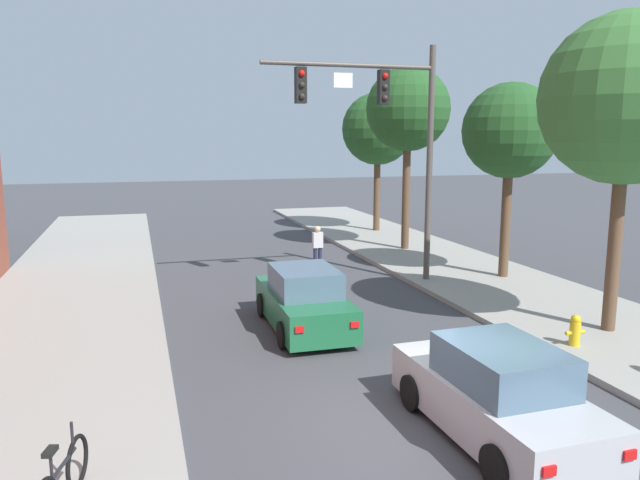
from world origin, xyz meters
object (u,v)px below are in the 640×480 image
car_following_silver (497,395)px  street_tree_farthest (378,129)px  street_tree_second (510,132)px  street_tree_third (408,110)px  fire_hydrant (575,330)px  street_tree_nearest (627,100)px  car_lead_green (304,301)px  traffic_signal_mast (386,121)px  pedestrian_crossing_road (318,246)px

car_following_silver → street_tree_farthest: size_ratio=0.63×
street_tree_second → street_tree_third: (-1.01, 5.72, 0.92)m
car_following_silver → fire_hydrant: 4.96m
street_tree_nearest → car_following_silver: bearing=-146.3°
car_lead_green → fire_hydrant: car_lead_green is taller
traffic_signal_mast → street_tree_nearest: 7.05m
street_tree_third → street_tree_farthest: (0.76, 5.09, -0.73)m
car_lead_green → car_following_silver: (1.47, -6.37, 0.00)m
traffic_signal_mast → car_following_silver: (-2.17, -9.87, -4.57)m
car_following_silver → street_tree_nearest: size_ratio=0.57×
street_tree_third → street_tree_farthest: street_tree_third is taller
street_tree_nearest → street_tree_second: 5.91m
street_tree_third → street_tree_nearest: bearing=-89.2°
street_tree_second → street_tree_farthest: 10.81m
traffic_signal_mast → street_tree_farthest: traffic_signal_mast is taller
street_tree_nearest → street_tree_third: size_ratio=1.00×
car_lead_green → fire_hydrant: size_ratio=5.92×
car_following_silver → street_tree_nearest: 8.29m
fire_hydrant → street_tree_farthest: street_tree_farthest is taller
pedestrian_crossing_road → street_tree_farthest: 10.14m
street_tree_second → street_tree_third: street_tree_third is taller
fire_hydrant → street_tree_nearest: street_tree_nearest is taller
pedestrian_crossing_road → street_tree_third: (4.57, 2.41, 4.99)m
car_following_silver → fire_hydrant: (3.96, 2.98, -0.22)m
car_following_silver → street_tree_second: 12.22m
pedestrian_crossing_road → street_tree_nearest: (4.72, -9.11, 4.75)m
pedestrian_crossing_road → traffic_signal_mast: bearing=-65.1°
car_lead_green → street_tree_nearest: bearing=-20.9°
traffic_signal_mast → car_lead_green: bearing=-136.1°
street_tree_third → street_tree_second: bearing=-79.9°
fire_hydrant → car_following_silver: bearing=-143.1°
traffic_signal_mast → pedestrian_crossing_road: 5.44m
pedestrian_crossing_road → street_tree_nearest: street_tree_nearest is taller
traffic_signal_mast → street_tree_third: size_ratio=1.00×
street_tree_farthest → pedestrian_crossing_road: bearing=-125.4°
car_following_silver → pedestrian_crossing_road: (0.81, 12.80, 0.19)m
traffic_signal_mast → car_following_silver: traffic_signal_mast is taller
street_tree_nearest → street_tree_third: 11.53m
street_tree_farthest → car_lead_green: bearing=-118.7°
car_following_silver → fire_hydrant: size_ratio=5.93×
street_tree_second → street_tree_farthest: street_tree_farthest is taller
fire_hydrant → car_lead_green: bearing=148.0°
car_lead_green → street_tree_third: size_ratio=0.57×
car_lead_green → street_tree_third: 12.33m
fire_hydrant → street_tree_second: 8.28m
street_tree_nearest → street_tree_farthest: bearing=87.9°
car_following_silver → pedestrian_crossing_road: bearing=86.4°
car_following_silver → street_tree_second: (6.39, 9.50, 4.26)m
street_tree_nearest → traffic_signal_mast: bearing=118.5°
fire_hydrant → street_tree_third: street_tree_third is taller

